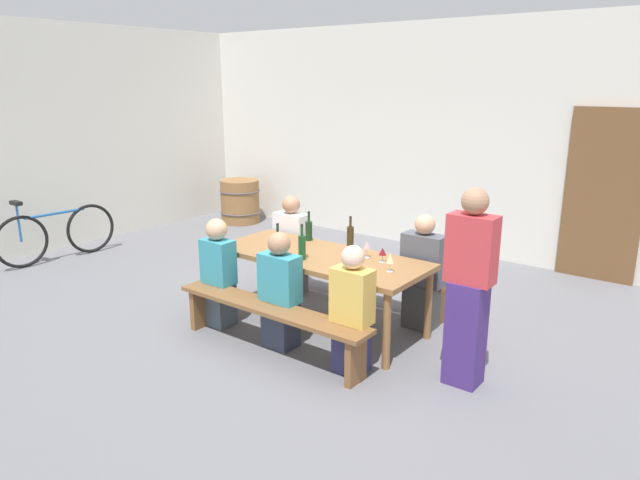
# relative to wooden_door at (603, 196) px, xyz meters

# --- Properties ---
(ground_plane) EXTENTS (24.00, 24.00, 0.00)m
(ground_plane) POSITION_rel_wooden_door_xyz_m (-1.85, -3.23, -1.05)
(ground_plane) COLOR slate
(back_wall) EXTENTS (14.00, 0.20, 3.20)m
(back_wall) POSITION_rel_wooden_door_xyz_m (-1.85, 0.14, 0.55)
(back_wall) COLOR silver
(back_wall) RESTS_ON ground
(side_wall) EXTENTS (0.20, 7.13, 3.20)m
(side_wall) POSITION_rel_wooden_door_xyz_m (-6.68, -3.23, 0.55)
(side_wall) COLOR silver
(side_wall) RESTS_ON ground
(wooden_door) EXTENTS (0.90, 0.06, 2.10)m
(wooden_door) POSITION_rel_wooden_door_xyz_m (0.00, 0.00, 0.00)
(wooden_door) COLOR brown
(wooden_door) RESTS_ON ground
(tasting_table) EXTENTS (2.16, 0.89, 0.75)m
(tasting_table) POSITION_rel_wooden_door_xyz_m (-1.85, -3.23, -0.37)
(tasting_table) COLOR olive
(tasting_table) RESTS_ON ground
(bench_near) EXTENTS (2.06, 0.30, 0.45)m
(bench_near) POSITION_rel_wooden_door_xyz_m (-1.85, -3.97, -0.69)
(bench_near) COLOR brown
(bench_near) RESTS_ON ground
(bench_far) EXTENTS (2.06, 0.30, 0.45)m
(bench_far) POSITION_rel_wooden_door_xyz_m (-1.85, -2.48, -0.69)
(bench_far) COLOR brown
(bench_far) RESTS_ON ground
(wine_bottle_0) EXTENTS (0.07, 0.07, 0.33)m
(wine_bottle_0) POSITION_rel_wooden_door_xyz_m (-2.15, -3.51, -0.18)
(wine_bottle_0) COLOR #143319
(wine_bottle_0) RESTS_ON tasting_table
(wine_bottle_1) EXTENTS (0.07, 0.07, 0.35)m
(wine_bottle_1) POSITION_rel_wooden_door_xyz_m (-1.70, -2.92, -0.17)
(wine_bottle_1) COLOR #332814
(wine_bottle_1) RESTS_ON tasting_table
(wine_bottle_2) EXTENTS (0.07, 0.07, 0.32)m
(wine_bottle_2) POSITION_rel_wooden_door_xyz_m (-2.27, -2.88, -0.19)
(wine_bottle_2) COLOR #143319
(wine_bottle_2) RESTS_ON tasting_table
(wine_bottle_3) EXTENTS (0.07, 0.07, 0.35)m
(wine_bottle_3) POSITION_rel_wooden_door_xyz_m (-1.90, -3.45, -0.17)
(wine_bottle_3) COLOR #194723
(wine_bottle_3) RESTS_ON tasting_table
(wine_glass_0) EXTENTS (0.07, 0.07, 0.14)m
(wine_glass_0) POSITION_rel_wooden_door_xyz_m (-1.24, -3.06, -0.20)
(wine_glass_0) COLOR silver
(wine_glass_0) RESTS_ON tasting_table
(wine_glass_1) EXTENTS (0.07, 0.07, 0.17)m
(wine_glass_1) POSITION_rel_wooden_door_xyz_m (-1.04, -3.26, -0.18)
(wine_glass_1) COLOR silver
(wine_glass_1) RESTS_ON tasting_table
(wine_glass_2) EXTENTS (0.07, 0.07, 0.16)m
(wine_glass_2) POSITION_rel_wooden_door_xyz_m (-1.43, -3.03, -0.18)
(wine_glass_2) COLOR silver
(wine_glass_2) RESTS_ON tasting_table
(seated_guest_near_0) EXTENTS (0.33, 0.24, 1.11)m
(seated_guest_near_0) POSITION_rel_wooden_door_xyz_m (-2.66, -3.82, -0.51)
(seated_guest_near_0) COLOR #45535D
(seated_guest_near_0) RESTS_ON ground
(seated_guest_near_1) EXTENTS (0.38, 0.24, 1.10)m
(seated_guest_near_1) POSITION_rel_wooden_door_xyz_m (-1.86, -3.82, -0.53)
(seated_guest_near_1) COLOR #31384B
(seated_guest_near_1) RESTS_ON ground
(seated_guest_near_2) EXTENTS (0.34, 0.24, 1.12)m
(seated_guest_near_2) POSITION_rel_wooden_door_xyz_m (-1.06, -3.82, -0.52)
(seated_guest_near_2) COLOR navy
(seated_guest_near_2) RESTS_ON ground
(seated_guest_far_0) EXTENTS (0.40, 0.24, 1.14)m
(seated_guest_far_0) POSITION_rel_wooden_door_xyz_m (-2.71, -2.63, -0.51)
(seated_guest_far_0) COLOR #565654
(seated_guest_far_0) RESTS_ON ground
(seated_guest_far_1) EXTENTS (0.42, 0.24, 1.16)m
(seated_guest_far_1) POSITION_rel_wooden_door_xyz_m (-1.03, -2.63, -0.50)
(seated_guest_far_1) COLOR #494A48
(seated_guest_far_1) RESTS_ON ground
(standing_host) EXTENTS (0.37, 0.24, 1.63)m
(standing_host) POSITION_rel_wooden_door_xyz_m (-0.22, -3.43, -0.25)
(standing_host) COLOR #402870
(standing_host) RESTS_ON ground
(wine_barrel) EXTENTS (0.70, 0.70, 0.74)m
(wine_barrel) POSITION_rel_wooden_door_xyz_m (-5.64, -0.54, -0.68)
(wine_barrel) COLOR olive
(wine_barrel) RESTS_ON ground
(parked_bicycle_0) EXTENTS (0.23, 1.66, 0.90)m
(parked_bicycle_0) POSITION_rel_wooden_door_xyz_m (-6.07, -3.64, -0.68)
(parked_bicycle_0) COLOR black
(parked_bicycle_0) RESTS_ON ground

